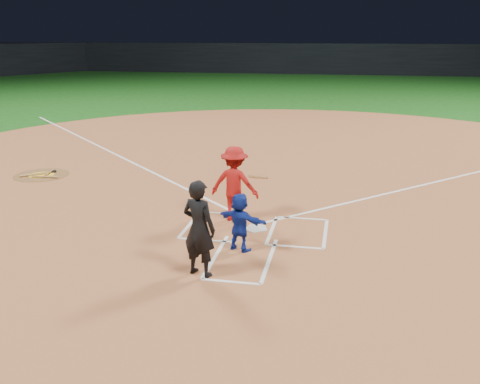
% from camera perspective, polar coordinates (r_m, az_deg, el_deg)
% --- Properties ---
extents(ground, '(120.00, 120.00, 0.00)m').
position_cam_1_polar(ground, '(12.41, 1.72, -3.98)').
color(ground, '#124813').
rests_on(ground, ground).
extents(home_plate_dirt, '(28.00, 28.00, 0.01)m').
position_cam_1_polar(home_plate_dirt, '(18.09, 4.84, 2.66)').
color(home_plate_dirt, '#985531').
rests_on(home_plate_dirt, ground).
extents(stadium_wall_far, '(80.00, 1.20, 3.20)m').
position_cam_1_polar(stadium_wall_far, '(59.55, 9.55, 13.82)').
color(stadium_wall_far, black).
rests_on(stadium_wall_far, ground).
extents(home_plate, '(0.60, 0.60, 0.02)m').
position_cam_1_polar(home_plate, '(12.40, 1.72, -3.89)').
color(home_plate, silver).
rests_on(home_plate, home_plate_dirt).
extents(on_deck_circle, '(1.70, 1.70, 0.01)m').
position_cam_1_polar(on_deck_circle, '(18.12, -20.42, 1.71)').
color(on_deck_circle, brown).
rests_on(on_deck_circle, home_plate_dirt).
extents(on_deck_logo, '(0.80, 0.80, 0.00)m').
position_cam_1_polar(on_deck_logo, '(18.12, -20.42, 1.73)').
color(on_deck_logo, gold).
rests_on(on_deck_logo, on_deck_circle).
extents(on_deck_bat_a, '(0.19, 0.84, 0.06)m').
position_cam_1_polar(on_deck_bat_a, '(18.24, -19.63, 2.00)').
color(on_deck_bat_a, olive).
rests_on(on_deck_bat_a, on_deck_circle).
extents(on_deck_bat_b, '(0.66, 0.62, 0.06)m').
position_cam_1_polar(on_deck_bat_b, '(18.13, -21.13, 1.76)').
color(on_deck_bat_b, olive).
rests_on(on_deck_bat_b, on_deck_circle).
extents(on_deck_bat_c, '(0.84, 0.14, 0.06)m').
position_cam_1_polar(on_deck_bat_c, '(17.71, -20.09, 1.53)').
color(on_deck_bat_c, olive).
rests_on(on_deck_bat_c, on_deck_circle).
extents(bat_weight_donut, '(0.19, 0.19, 0.05)m').
position_cam_1_polar(bat_weight_donut, '(18.34, -19.26, 2.09)').
color(bat_weight_donut, black).
rests_on(bat_weight_donut, on_deck_circle).
extents(catcher, '(1.20, 0.80, 1.24)m').
position_cam_1_polar(catcher, '(11.02, -0.02, -3.20)').
color(catcher, '#132A9C').
rests_on(catcher, home_plate_dirt).
extents(umpire, '(0.78, 0.64, 1.84)m').
position_cam_1_polar(umpire, '(9.83, -4.39, -3.89)').
color(umpire, black).
rests_on(umpire, home_plate_dirt).
extents(chalk_markings, '(28.35, 17.32, 0.01)m').
position_cam_1_polar(chalk_markings, '(17.40, 4.58, 2.13)').
color(chalk_markings, white).
rests_on(chalk_markings, home_plate_dirt).
extents(batter_at_plate, '(1.39, 0.94, 1.80)m').
position_cam_1_polar(batter_at_plate, '(12.72, -0.59, 0.89)').
color(batter_at_plate, '#A81412').
rests_on(batter_at_plate, home_plate_dirt).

